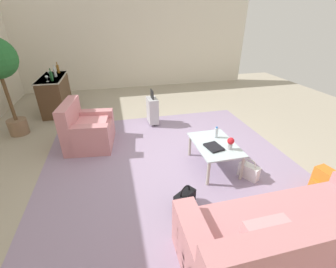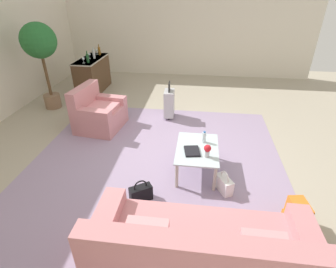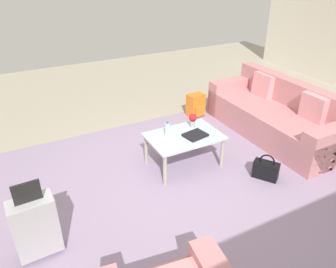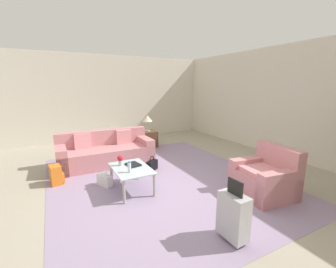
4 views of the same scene
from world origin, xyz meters
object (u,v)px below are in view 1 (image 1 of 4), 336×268
at_px(armchair, 86,131).
at_px(coffee_table_book, 214,147).
at_px(coffee_table, 215,147).
at_px(flower_vase, 231,142).
at_px(handbag_white, 249,171).
at_px(couch, 296,241).
at_px(wine_glass_right_of_centre, 54,69).
at_px(bar_console, 55,94).
at_px(suitcase_silver, 153,110).
at_px(wine_glass_leftmost, 47,77).
at_px(wine_bottle_clear, 55,72).
at_px(wine_glass_left_of_centre, 49,73).
at_px(wine_bottle_green, 51,76).
at_px(wine_bottle_amber, 58,69).
at_px(water_bottle, 216,133).
at_px(handbag_black, 185,199).
at_px(backpack_orange, 324,182).

xyz_separation_m(armchair, coffee_table_book, (-1.43, -2.09, 0.17)).
bearing_deg(coffee_table, flower_vase, -145.71).
height_order(flower_vase, handbag_white, flower_vase).
xyz_separation_m(couch, wine_glass_right_of_centre, (5.79, 3.19, 0.75)).
distance_m(bar_console, suitcase_silver, 2.83).
height_order(coffee_table_book, bar_console, bar_console).
bearing_deg(wine_glass_leftmost, handbag_white, -134.35).
relative_size(coffee_table, wine_bottle_clear, 3.23).
height_order(wine_glass_left_of_centre, wine_bottle_green, wine_bottle_green).
bearing_deg(flower_vase, couch, 178.18).
bearing_deg(wine_glass_right_of_centre, suitcase_silver, -129.77).
bearing_deg(wine_glass_right_of_centre, wine_bottle_amber, -117.96).
distance_m(wine_glass_right_of_centre, wine_bottle_clear, 0.50).
bearing_deg(suitcase_silver, bar_console, 57.99).
bearing_deg(wine_glass_right_of_centre, wine_bottle_clear, -167.72).
bearing_deg(flower_vase, wine_glass_left_of_centre, 41.32).
relative_size(water_bottle, wine_bottle_green, 0.68).
bearing_deg(handbag_black, suitcase_silver, -1.38).
bearing_deg(couch, bar_console, 31.15).
bearing_deg(coffee_table_book, wine_bottle_clear, 28.41).
xyz_separation_m(coffee_table_book, backpack_orange, (-0.88, -1.37, -0.28)).
relative_size(coffee_table_book, wine_bottle_green, 0.96).
bearing_deg(wine_bottle_amber, wine_bottle_clear, 180.00).
distance_m(couch, suitcase_silver, 3.88).
xyz_separation_m(armchair, handbag_white, (-1.74, -2.60, -0.18)).
xyz_separation_m(wine_bottle_green, wine_bottle_clear, (0.44, 0.00, 0.00)).
distance_m(coffee_table, coffee_table_book, 0.16).
bearing_deg(armchair, wine_bottle_clear, 20.39).
height_order(coffee_table, wine_glass_leftmost, wine_glass_leftmost).
distance_m(wine_glass_leftmost, wine_bottle_amber, 0.94).
distance_m(water_bottle, flower_vase, 0.42).
relative_size(bar_console, suitcase_silver, 1.71).
xyz_separation_m(couch, suitcase_silver, (3.79, 0.80, 0.06)).
bearing_deg(handbag_white, wine_bottle_clear, 40.96).
bearing_deg(flower_vase, bar_console, 41.14).
bearing_deg(wine_bottle_green, wine_glass_leftmost, 121.97).
distance_m(handbag_black, backpack_orange, 2.07).
xyz_separation_m(coffee_table, bar_console, (3.50, 3.10, 0.09)).
bearing_deg(flower_vase, handbag_black, 121.45).
bearing_deg(coffee_table, handbag_black, 135.51).
relative_size(flower_vase, handbag_black, 0.57).
bearing_deg(wine_bottle_clear, flower_vase, -139.91).
height_order(wine_bottle_clear, wine_bottle_amber, same).
height_order(coffee_table, suitcase_silver, suitcase_silver).
xyz_separation_m(water_bottle, wine_bottle_green, (2.87, 3.09, 0.50)).
height_order(armchair, bar_console, bar_console).
bearing_deg(suitcase_silver, water_bottle, -156.04).
bearing_deg(bar_console, wine_bottle_amber, -14.17).
distance_m(wine_glass_left_of_centre, handbag_black, 4.97).
bearing_deg(handbag_black, backpack_orange, -96.13).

